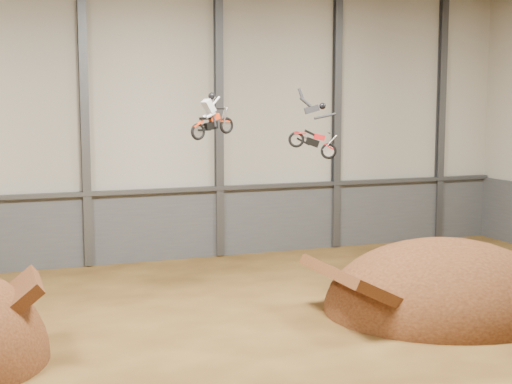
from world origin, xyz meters
TOP-DOWN VIEW (x-y plane):
  - floor at (0.00, 0.00)m, footprint 40.00×40.00m
  - back_wall at (0.00, 15.00)m, footprint 40.00×0.10m
  - lower_band_back at (0.00, 14.90)m, footprint 39.80×0.18m
  - steel_rail at (0.00, 14.75)m, footprint 39.80×0.35m
  - steel_column_2 at (-3.33, 14.80)m, footprint 0.40×0.36m
  - steel_column_3 at (3.33, 14.80)m, footprint 0.40×0.36m
  - steel_column_4 at (10.00, 14.80)m, footprint 0.40×0.36m
  - steel_column_5 at (16.67, 14.80)m, footprint 0.40×0.36m
  - landing_ramp at (8.37, 2.56)m, footprint 9.35×8.27m
  - fmx_rider_a at (0.40, 6.36)m, footprint 2.38×1.50m
  - fmx_rider_b at (3.94, 5.25)m, footprint 3.22×1.78m

SIDE VIEW (x-z plane):
  - floor at x=0.00m, z-range 0.00..0.00m
  - landing_ramp at x=8.37m, z-range -2.70..2.70m
  - lower_band_back at x=0.00m, z-range 0.00..3.50m
  - steel_rail at x=0.00m, z-range 3.45..3.65m
  - back_wall at x=0.00m, z-range 0.00..14.00m
  - steel_column_2 at x=-3.33m, z-range 0.05..13.95m
  - steel_column_3 at x=3.33m, z-range 0.05..13.95m
  - steel_column_4 at x=10.00m, z-range 0.05..13.95m
  - steel_column_5 at x=16.67m, z-range 0.05..13.95m
  - fmx_rider_b at x=3.94m, z-range 5.57..8.51m
  - fmx_rider_a at x=0.40m, z-range 6.43..8.52m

